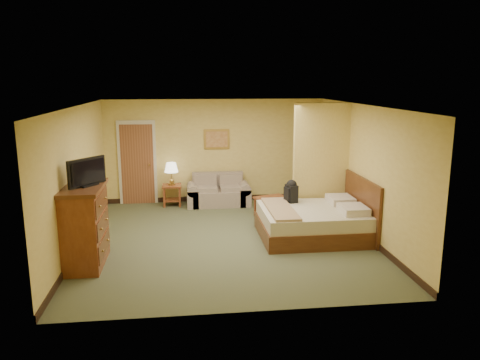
{
  "coord_description": "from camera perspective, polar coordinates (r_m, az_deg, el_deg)",
  "views": [
    {
      "loc": [
        -0.79,
        -8.75,
        3.09
      ],
      "look_at": [
        0.35,
        0.6,
        1.05
      ],
      "focal_mm": 35.0,
      "sensor_mm": 36.0,
      "label": 1
    }
  ],
  "objects": [
    {
      "name": "partition",
      "position": [
        10.27,
        9.82,
        2.01
      ],
      "size": [
        1.2,
        0.15,
        2.6
      ],
      "primitive_type": "cube",
      "color": "#DCC05E",
      "rests_on": "floor"
    },
    {
      "name": "backpack",
      "position": [
        9.76,
        6.3,
        -1.26
      ],
      "size": [
        0.25,
        0.31,
        0.47
      ],
      "rotation": [
        0.0,
        0.0,
        0.27
      ],
      "color": "black",
      "rests_on": "bed"
    },
    {
      "name": "table_lamp",
      "position": [
        11.61,
        -8.38,
        1.45
      ],
      "size": [
        0.34,
        0.34,
        0.56
      ],
      "color": "#AC893F",
      "rests_on": "side_table"
    },
    {
      "name": "tv",
      "position": [
        8.04,
        -18.17,
        0.84
      ],
      "size": [
        0.5,
        0.64,
        0.46
      ],
      "rotation": [
        0.0,
        0.0,
        -0.65
      ],
      "color": "black",
      "rests_on": "dresser"
    },
    {
      "name": "ceiling",
      "position": [
        8.8,
        -1.8,
        9.03
      ],
      "size": [
        6.0,
        6.0,
        0.0
      ],
      "primitive_type": "plane",
      "rotation": [
        3.14,
        0.0,
        0.0
      ],
      "color": "white",
      "rests_on": "back_wall"
    },
    {
      "name": "wall_picture",
      "position": [
        11.85,
        -2.85,
        4.99
      ],
      "size": [
        0.65,
        0.04,
        0.5
      ],
      "color": "#B78E3F",
      "rests_on": "back_wall"
    },
    {
      "name": "floor",
      "position": [
        9.32,
        -1.69,
        -7.15
      ],
      "size": [
        6.0,
        6.0,
        0.0
      ],
      "primitive_type": "plane",
      "color": "#4C5335",
      "rests_on": "ground"
    },
    {
      "name": "back_wall",
      "position": [
        11.92,
        -3.05,
        3.57
      ],
      "size": [
        5.5,
        0.02,
        2.6
      ],
      "primitive_type": "cube",
      "color": "#DCC05E",
      "rests_on": "floor"
    },
    {
      "name": "door",
      "position": [
        11.95,
        -12.4,
        2.03
      ],
      "size": [
        0.94,
        0.16,
        2.1
      ],
      "color": "beige",
      "rests_on": "floor"
    },
    {
      "name": "bed",
      "position": [
        9.45,
        9.42,
        -4.98
      ],
      "size": [
        2.14,
        1.82,
        1.18
      ],
      "color": "#4A2411",
      "rests_on": "floor"
    },
    {
      "name": "dresser",
      "position": [
        8.28,
        -18.44,
        -5.27
      ],
      "size": [
        0.67,
        1.28,
        1.37
      ],
      "color": "maroon",
      "rests_on": "floor"
    },
    {
      "name": "left_wall",
      "position": [
        9.15,
        -19.16,
        0.26
      ],
      "size": [
        0.02,
        6.0,
        2.6
      ],
      "primitive_type": "cube",
      "color": "#DCC05E",
      "rests_on": "floor"
    },
    {
      "name": "coffee_table",
      "position": [
        10.6,
        4.14,
        -2.91
      ],
      "size": [
        0.92,
        0.92,
        0.46
      ],
      "rotation": [
        0.0,
        0.0,
        0.36
      ],
      "color": "maroon",
      "rests_on": "floor"
    },
    {
      "name": "side_table",
      "position": [
        11.73,
        -8.29,
        -1.44
      ],
      "size": [
        0.47,
        0.47,
        0.52
      ],
      "color": "maroon",
      "rests_on": "floor"
    },
    {
      "name": "right_wall",
      "position": [
        9.61,
        14.82,
        1.08
      ],
      "size": [
        0.02,
        6.0,
        2.6
      ],
      "primitive_type": "cube",
      "color": "#DCC05E",
      "rests_on": "floor"
    },
    {
      "name": "loveseat",
      "position": [
        11.7,
        -2.64,
        -1.8
      ],
      "size": [
        1.57,
        0.73,
        0.79
      ],
      "color": "gray",
      "rests_on": "floor"
    },
    {
      "name": "baseboard",
      "position": [
        12.15,
        -2.98,
        -2.23
      ],
      "size": [
        5.5,
        0.02,
        0.12
      ],
      "primitive_type": "cube",
      "color": "black",
      "rests_on": "floor"
    }
  ]
}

